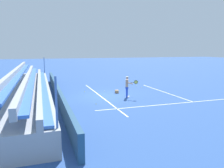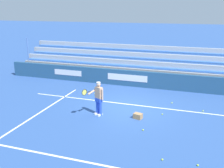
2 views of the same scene
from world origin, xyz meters
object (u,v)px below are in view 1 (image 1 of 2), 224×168
at_px(ball_box_cardboard, 117,92).
at_px(tennis_ball_far_left, 127,91).
at_px(tennis_ball_on_baseline, 104,91).
at_px(tennis_ball_stray_back, 88,88).
at_px(tennis_ball_midcourt, 96,104).
at_px(tennis_ball_by_box, 142,88).
at_px(tennis_player, 127,87).
at_px(tennis_ball_toward_net, 84,92).
at_px(tennis_ball_far_right, 137,86).

bearing_deg(ball_box_cardboard, tennis_ball_far_left, 113.27).
bearing_deg(tennis_ball_on_baseline, tennis_ball_stray_back, -149.92).
relative_size(ball_box_cardboard, tennis_ball_on_baseline, 6.06).
height_order(tennis_ball_midcourt, tennis_ball_far_left, same).
bearing_deg(ball_box_cardboard, tennis_ball_on_baseline, -141.89).
distance_m(ball_box_cardboard, tennis_ball_by_box, 3.70).
distance_m(tennis_player, tennis_ball_toward_net, 4.48).
height_order(tennis_ball_stray_back, tennis_ball_on_baseline, same).
xyz_separation_m(tennis_ball_by_box, tennis_ball_midcourt, (5.07, -6.07, 0.00)).
xyz_separation_m(tennis_ball_by_box, tennis_ball_toward_net, (0.32, -5.97, 0.00)).
xyz_separation_m(tennis_player, tennis_ball_midcourt, (1.42, -2.96, -0.86)).
bearing_deg(tennis_player, tennis_ball_by_box, 139.58).
bearing_deg(ball_box_cardboard, tennis_player, 5.65).
xyz_separation_m(tennis_ball_far_right, tennis_ball_far_left, (2.35, -2.04, 0.00)).
xyz_separation_m(tennis_player, tennis_ball_far_left, (-2.51, 1.02, -0.86)).
distance_m(tennis_ball_far_right, tennis_ball_far_left, 3.11).
bearing_deg(tennis_player, tennis_ball_far_right, 147.76).
bearing_deg(tennis_ball_on_baseline, tennis_player, 18.71).
bearing_deg(tennis_ball_by_box, tennis_ball_far_left, -61.29).
bearing_deg(tennis_ball_toward_net, tennis_ball_midcourt, -1.18).
xyz_separation_m(tennis_player, tennis_ball_by_box, (-3.65, 3.11, -0.86)).
bearing_deg(tennis_ball_far_right, tennis_ball_stray_back, -91.65).
height_order(tennis_ball_midcourt, tennis_ball_on_baseline, same).
distance_m(tennis_ball_midcourt, tennis_ball_toward_net, 4.76).
height_order(ball_box_cardboard, tennis_ball_midcourt, ball_box_cardboard).
distance_m(tennis_ball_midcourt, tennis_ball_far_left, 5.59).
xyz_separation_m(ball_box_cardboard, tennis_ball_on_baseline, (-1.07, -0.84, -0.10)).
bearing_deg(tennis_ball_far_left, tennis_ball_toward_net, -101.99).
bearing_deg(tennis_player, tennis_ball_toward_net, -139.34).
xyz_separation_m(ball_box_cardboard, tennis_ball_stray_back, (-3.02, -1.97, -0.10)).
bearing_deg(tennis_ball_by_box, ball_box_cardboard, -63.24).
height_order(tennis_player, tennis_ball_toward_net, tennis_player).
relative_size(ball_box_cardboard, tennis_ball_midcourt, 6.06).
relative_size(tennis_ball_by_box, tennis_ball_midcourt, 1.00).
bearing_deg(tennis_ball_by_box, tennis_player, -40.42).
bearing_deg(tennis_player, ball_box_cardboard, -174.35).
bearing_deg(ball_box_cardboard, tennis_ball_toward_net, -116.84).
xyz_separation_m(tennis_ball_midcourt, tennis_ball_stray_back, (-6.43, 0.80, 0.00)).
bearing_deg(tennis_ball_far_right, tennis_ball_toward_net, -75.60).
relative_size(tennis_ball_midcourt, tennis_ball_on_baseline, 1.00).
distance_m(tennis_ball_midcourt, tennis_ball_far_right, 8.70).
xyz_separation_m(tennis_ball_stray_back, tennis_ball_on_baseline, (1.95, 1.13, 0.00)).
bearing_deg(tennis_ball_far_left, tennis_ball_stray_back, -128.07).
height_order(tennis_ball_midcourt, tennis_ball_far_right, same).
distance_m(tennis_ball_far_right, tennis_ball_stray_back, 5.23).
distance_m(tennis_ball_by_box, tennis_ball_toward_net, 5.98).
bearing_deg(tennis_ball_far_left, tennis_ball_midcourt, -45.38).
relative_size(tennis_ball_far_right, tennis_ball_toward_net, 1.00).
bearing_deg(tennis_ball_far_left, tennis_player, -22.17).
relative_size(tennis_player, ball_box_cardboard, 4.29).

